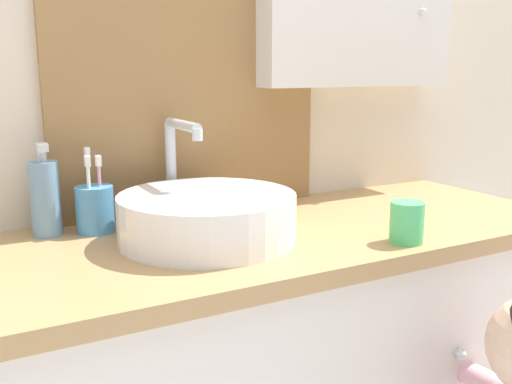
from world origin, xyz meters
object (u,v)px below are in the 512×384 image
Objects in this scene: sink_basin at (207,215)px; toothbrush_holder at (95,208)px; soap_dispenser at (45,197)px; drinking_cup at (407,222)px.

sink_basin is 2.32× the size of toothbrush_holder.
soap_dispenser is (-0.28, 0.18, 0.03)m from sink_basin.
soap_dispenser is (-0.09, 0.02, 0.03)m from toothbrush_holder.
sink_basin is 2.14× the size of soap_dispenser.
sink_basin reaches higher than toothbrush_holder.
sink_basin is 5.00× the size of drinking_cup.
sink_basin is at bearing -32.81° from soap_dispenser.
soap_dispenser is 0.73m from drinking_cup.
sink_basin is at bearing 148.31° from drinking_cup.
toothbrush_holder reaches higher than drinking_cup.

